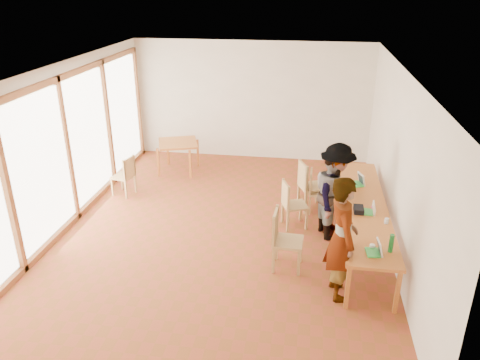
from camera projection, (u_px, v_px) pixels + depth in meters
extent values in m
plane|color=#9D4326|center=(224.00, 229.00, 8.86)|extent=(8.00, 8.00, 0.00)
cube|color=white|center=(252.00, 101.00, 11.90)|extent=(6.00, 0.10, 3.00)
cube|color=white|center=(148.00, 293.00, 4.64)|extent=(6.00, 0.10, 3.00)
cube|color=white|center=(398.00, 164.00, 7.85)|extent=(0.10, 8.00, 3.00)
cube|color=white|center=(66.00, 146.00, 8.68)|extent=(0.10, 8.00, 3.00)
cube|color=white|center=(221.00, 68.00, 7.67)|extent=(6.00, 8.00, 0.04)
cube|color=#C57A2B|center=(363.00, 205.00, 8.17)|extent=(0.80, 4.00, 0.05)
cube|color=#C57A2B|center=(348.00, 288.00, 6.60)|extent=(0.06, 0.06, 0.70)
cube|color=#C57A2B|center=(337.00, 180.00, 10.12)|extent=(0.06, 0.06, 0.70)
cube|color=#C57A2B|center=(397.00, 292.00, 6.51)|extent=(0.06, 0.06, 0.70)
cube|color=#C57A2B|center=(369.00, 182.00, 10.03)|extent=(0.06, 0.06, 0.70)
cube|color=#C57A2B|center=(178.00, 143.00, 11.26)|extent=(0.90, 0.90, 0.05)
cube|color=#C57A2B|center=(158.00, 162.00, 11.11)|extent=(0.05, 0.05, 0.70)
cube|color=#C57A2B|center=(168.00, 151.00, 11.82)|extent=(0.05, 0.05, 0.70)
cube|color=#C57A2B|center=(190.00, 164.00, 11.00)|extent=(0.05, 0.05, 0.70)
cube|color=#C57A2B|center=(198.00, 153.00, 11.71)|extent=(0.05, 0.05, 0.70)
cube|color=tan|center=(288.00, 242.00, 7.50)|extent=(0.49, 0.49, 0.04)
cube|color=tan|center=(275.00, 226.00, 7.44)|extent=(0.07, 0.47, 0.49)
cube|color=tan|center=(295.00, 205.00, 8.81)|extent=(0.54, 0.54, 0.04)
cube|color=tan|center=(286.00, 194.00, 8.68)|extent=(0.18, 0.42, 0.45)
cube|color=tan|center=(312.00, 187.00, 9.48)|extent=(0.62, 0.62, 0.05)
cube|color=tan|center=(303.00, 175.00, 9.32)|extent=(0.22, 0.46, 0.50)
cube|color=tan|center=(319.00, 193.00, 9.38)|extent=(0.42, 0.42, 0.04)
cube|color=tan|center=(311.00, 181.00, 9.31)|extent=(0.05, 0.41, 0.43)
cube|color=tan|center=(123.00, 176.00, 10.14)|extent=(0.50, 0.50, 0.04)
cube|color=tan|center=(129.00, 168.00, 9.98)|extent=(0.14, 0.41, 0.43)
imported|color=gray|center=(342.00, 238.00, 6.69)|extent=(0.59, 0.77, 1.90)
imported|color=gray|center=(332.00, 193.00, 8.45)|extent=(0.84, 0.94, 1.61)
imported|color=gray|center=(336.00, 190.00, 8.42)|extent=(0.97, 1.27, 1.74)
cube|color=#3ECB4E|center=(373.00, 253.00, 6.69)|extent=(0.20, 0.27, 0.03)
cube|color=white|center=(380.00, 247.00, 6.64)|extent=(0.09, 0.24, 0.21)
cube|color=#3ECB4E|center=(368.00, 212.00, 7.85)|extent=(0.21, 0.26, 0.02)
cube|color=white|center=(374.00, 208.00, 7.79)|extent=(0.11, 0.23, 0.20)
cube|color=#3ECB4E|center=(356.00, 184.00, 8.91)|extent=(0.28, 0.32, 0.03)
cube|color=white|center=(361.00, 179.00, 8.89)|extent=(0.16, 0.26, 0.23)
imported|color=yellow|center=(348.00, 190.00, 8.55)|extent=(0.14, 0.14, 0.11)
cylinder|color=#186D29|center=(391.00, 243.00, 6.68)|extent=(0.07, 0.07, 0.28)
cylinder|color=silver|center=(387.00, 221.00, 7.49)|extent=(0.07, 0.07, 0.09)
cylinder|color=white|center=(372.00, 247.00, 6.80)|extent=(0.08, 0.08, 0.06)
cube|color=#DC3D8A|center=(373.00, 208.00, 8.01)|extent=(0.05, 0.10, 0.01)
cube|color=black|center=(359.00, 210.00, 7.86)|extent=(0.16, 0.26, 0.09)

